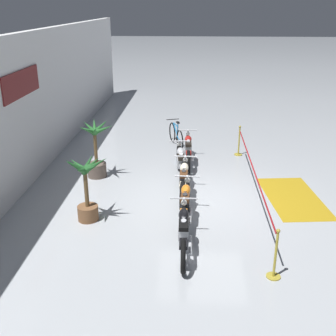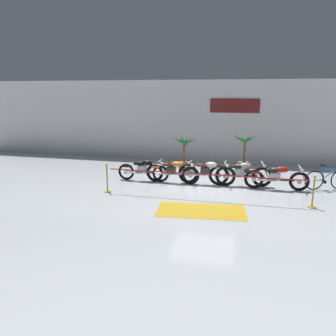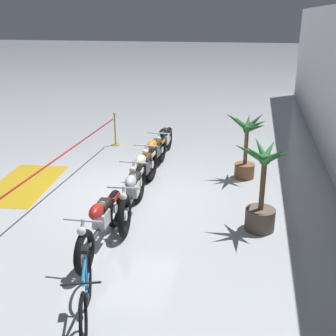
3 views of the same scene
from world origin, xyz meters
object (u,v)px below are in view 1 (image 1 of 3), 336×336
at_px(motorcycle_silver_3, 181,164).
at_px(motorcycle_orange_1, 185,205).
at_px(stanchion_mid_left, 239,145).
at_px(motorcycle_red_4, 188,150).
at_px(potted_palm_left_of_row, 96,152).
at_px(stanchion_far_left, 259,195).
at_px(bicycle, 176,136).
at_px(potted_palm_right_of_row, 86,187).
at_px(floor_banner, 293,198).
at_px(motorcycle_black_0, 184,231).
at_px(motorcycle_cream_2, 184,182).

bearing_deg(motorcycle_silver_3, motorcycle_orange_1, -176.00).
bearing_deg(stanchion_mid_left, motorcycle_red_4, 119.20).
bearing_deg(potted_palm_left_of_row, stanchion_far_left, -119.51).
distance_m(bicycle, stanchion_mid_left, 2.38).
bearing_deg(potted_palm_right_of_row, motorcycle_orange_1, -90.39).
distance_m(motorcycle_orange_1, stanchion_far_left, 1.78).
height_order(potted_palm_left_of_row, floor_banner, potted_palm_left_of_row).
distance_m(stanchion_mid_left, floor_banner, 3.62).
xyz_separation_m(stanchion_far_left, floor_banner, (1.37, -1.16, -0.69)).
height_order(motorcycle_black_0, motorcycle_silver_3, motorcycle_silver_3).
bearing_deg(stanchion_far_left, stanchion_mid_left, 0.00).
relative_size(motorcycle_silver_3, floor_banner, 0.90).
bearing_deg(motorcycle_cream_2, stanchion_far_left, -122.66).
height_order(motorcycle_orange_1, motorcycle_cream_2, motorcycle_cream_2).
bearing_deg(motorcycle_silver_3, motorcycle_red_4, -8.43).
distance_m(motorcycle_red_4, floor_banner, 3.82).
bearing_deg(motorcycle_red_4, stanchion_far_left, -155.39).
bearing_deg(motorcycle_silver_3, stanchion_far_left, -141.86).
height_order(motorcycle_red_4, stanchion_mid_left, stanchion_mid_left).
xyz_separation_m(motorcycle_red_4, stanchion_far_left, (-3.80, -1.74, 0.22)).
relative_size(motorcycle_black_0, stanchion_mid_left, 2.06).
distance_m(stanchion_far_left, stanchion_mid_left, 4.79).
distance_m(motorcycle_black_0, floor_banner, 4.08).
distance_m(motorcycle_red_4, bicycle, 1.91).
xyz_separation_m(motorcycle_silver_3, motorcycle_red_4, (1.33, -0.20, -0.02)).
bearing_deg(floor_banner, stanchion_far_left, 133.65).
relative_size(motorcycle_red_4, potted_palm_left_of_row, 1.32).
xyz_separation_m(motorcycle_orange_1, motorcycle_silver_3, (2.68, 0.19, 0.02)).
bearing_deg(stanchion_mid_left, stanchion_far_left, 180.00).
bearing_deg(floor_banner, potted_palm_left_of_row, 72.21).
xyz_separation_m(motorcycle_cream_2, floor_banner, (0.20, -2.98, -0.48)).
relative_size(motorcycle_black_0, motorcycle_red_4, 0.92).
bearing_deg(motorcycle_cream_2, bicycle, 5.06).
relative_size(motorcycle_cream_2, potted_palm_right_of_row, 1.33).
height_order(bicycle, floor_banner, bicycle).
bearing_deg(motorcycle_black_0, potted_palm_left_of_row, 34.40).
xyz_separation_m(motorcycle_red_4, bicycle, (1.85, 0.47, -0.07)).
relative_size(motorcycle_black_0, motorcycle_cream_2, 0.95).
relative_size(motorcycle_orange_1, potted_palm_right_of_row, 1.30).
height_order(potted_palm_right_of_row, stanchion_far_left, potted_palm_right_of_row).
relative_size(motorcycle_cream_2, stanchion_far_left, 0.32).
bearing_deg(stanchion_far_left, floor_banner, -40.31).
distance_m(motorcycle_cream_2, potted_palm_left_of_row, 3.02).
xyz_separation_m(motorcycle_orange_1, motorcycle_red_4, (4.01, -0.01, 0.01)).
bearing_deg(bicycle, stanchion_far_left, -158.60).
distance_m(motorcycle_silver_3, stanchion_far_left, 3.15).
height_order(motorcycle_black_0, motorcycle_cream_2, motorcycle_cream_2).
xyz_separation_m(motorcycle_orange_1, potted_palm_left_of_row, (2.75, 2.73, 0.32)).
xyz_separation_m(motorcycle_black_0, potted_palm_left_of_row, (3.98, 2.73, 0.32)).
distance_m(motorcycle_black_0, motorcycle_orange_1, 1.24).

